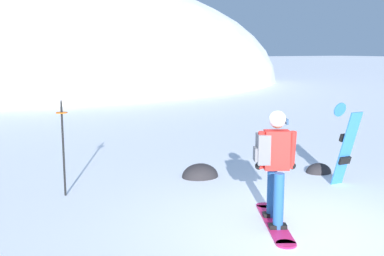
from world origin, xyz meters
The scene contains 7 objects.
ground_plane centered at (0.00, 0.00, 0.00)m, with size 300.00×300.00×0.00m, color white.
ridge_peak_main centered at (0.85, 36.05, 0.00)m, with size 43.04×38.73×17.88m.
snowboarder_main centered at (-0.28, 0.42, 0.92)m, with size 0.95×1.69×1.71m.
spare_snowboard centered at (2.12, 1.39, 0.81)m, with size 0.28×0.49×1.60m.
piste_marker_near centered at (-2.75, 3.24, 1.01)m, with size 0.20×0.20×1.76m.
rock_dark centered at (2.41, 2.37, 0.00)m, with size 0.56×0.48×0.40m.
rock_mid centered at (0.00, 3.24, 0.00)m, with size 0.77×0.66×0.54m.
Camera 1 is at (-4.41, -4.96, 2.58)m, focal length 43.62 mm.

